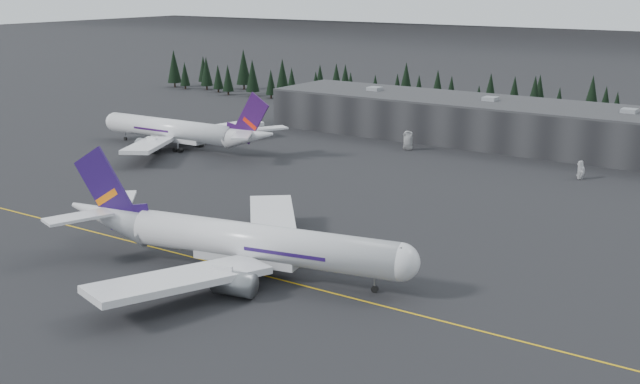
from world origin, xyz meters
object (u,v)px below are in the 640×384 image
Objects in this scene: terminal at (521,125)px; jet_main at (233,240)px; gse_vehicle_a at (408,147)px; gse_vehicle_b at (581,176)px; jet_parked at (184,131)px.

jet_main reaches higher than terminal.
gse_vehicle_a is 52.15m from gse_vehicle_b.
terminal is 2.45× the size of jet_main.
jet_parked is at bearing 126.66° from jet_main.
gse_vehicle_a is at bearing -149.06° from jet_parked.
terminal is at bearing -145.14° from jet_parked.
gse_vehicle_a is (-22.43, 104.07, -4.68)m from jet_main.
terminal is 41.40m from gse_vehicle_b.
jet_main is (-2.07, -127.96, -0.84)m from terminal.
terminal reaches higher than gse_vehicle_b.
jet_main is 11.56× the size of gse_vehicle_a.
gse_vehicle_b reaches higher than gse_vehicle_a.
jet_main reaches higher than gse_vehicle_b.
gse_vehicle_b is at bearing -20.52° from gse_vehicle_a.
jet_parked is 64.76m from gse_vehicle_a.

